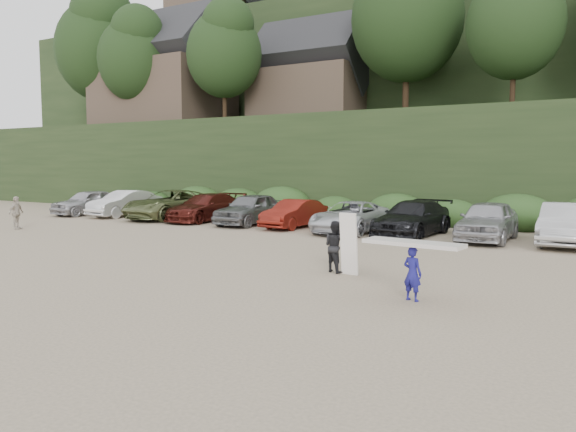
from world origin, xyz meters
The scene contains 6 objects.
ground centered at (0.00, 0.00, 0.00)m, with size 120.00×120.00×0.00m, color tan.
hillside_backdrop centered at (-0.26, 35.93, 11.22)m, with size 90.00×41.50×28.00m.
parked_cars centered at (-2.28, 10.04, 0.77)m, with size 36.88×6.12×1.63m.
distant_walker centered at (-16.35, 2.71, 0.78)m, with size 0.91×0.38×1.56m, color #B4A999.
child_surfer centered at (4.19, -1.31, 0.92)m, with size 2.31×0.87×1.35m.
adult_surfer centered at (1.27, 0.83, 0.75)m, with size 1.20×0.79×1.73m.
Camera 1 is at (8.11, -13.39, 3.06)m, focal length 35.00 mm.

